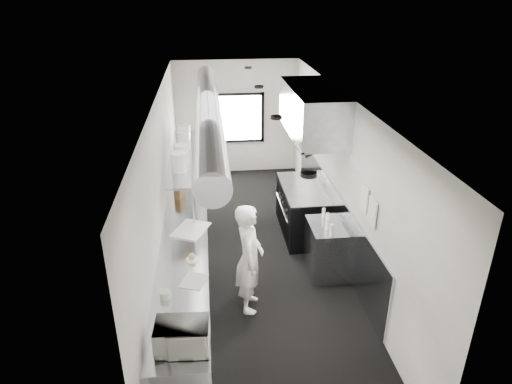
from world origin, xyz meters
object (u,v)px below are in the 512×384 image
object	(u,v)px
bottle_station	(328,249)
squeeze_bottle_b	(328,223)
exhaust_hood	(312,111)
plate_stack_d	(184,135)
pass_shelf	(183,157)
plate_stack_b	(181,154)
squeeze_bottle_c	(327,220)
line_cook	(249,258)
small_plate	(192,260)
far_work_table	(191,168)
squeeze_bottle_d	(328,218)
plate_stack_c	(183,141)
prep_counter	(187,251)
knife_block	(179,190)
range	(304,210)
squeeze_bottle_a	(332,230)
cutting_board	(191,230)
plate_stack_a	(179,162)
squeeze_bottle_e	(324,213)
microwave	(182,336)
deli_tub_b	(165,294)
deli_tub_a	(167,320)

from	to	relation	value
bottle_station	squeeze_bottle_b	bearing A→B (deg)	-125.49
exhaust_hood	plate_stack_d	size ratio (longest dim) A/B	5.97
pass_shelf	plate_stack_d	size ratio (longest dim) A/B	8.14
plate_stack_b	squeeze_bottle_c	size ratio (longest dim) A/B	1.82
line_cook	small_plate	xyz separation A→B (m)	(-0.80, -0.05, 0.07)
far_work_table	squeeze_bottle_d	xyz separation A→B (m)	(2.28, -3.80, 0.53)
exhaust_hood	line_cook	xyz separation A→B (m)	(-1.31, -2.12, -1.55)
pass_shelf	plate_stack_c	xyz separation A→B (m)	(0.01, 0.32, 0.20)
prep_counter	knife_block	world-z (taller)	knife_block
range	knife_block	xyz separation A→B (m)	(-2.32, -0.09, 0.56)
prep_counter	bottle_station	world-z (taller)	same
far_work_table	squeeze_bottle_b	distance (m)	4.62
squeeze_bottle_a	exhaust_hood	bearing A→B (deg)	89.59
cutting_board	plate_stack_a	world-z (taller)	plate_stack_a
far_work_table	knife_block	size ratio (longest dim) A/B	4.49
exhaust_hood	range	size ratio (longest dim) A/B	1.38
prep_counter	squeeze_bottle_c	distance (m)	2.33
squeeze_bottle_e	bottle_station	bearing A→B (deg)	-80.88
microwave	squeeze_bottle_a	bearing A→B (deg)	47.78
plate_stack_a	plate_stack_b	size ratio (longest dim) A/B	0.98
range	far_work_table	size ratio (longest dim) A/B	1.33
prep_counter	plate_stack_d	bearing A→B (deg)	90.72
microwave	squeeze_bottle_a	distance (m)	3.04
bottle_station	small_plate	world-z (taller)	small_plate
far_work_table	squeeze_bottle_c	world-z (taller)	squeeze_bottle_c
prep_counter	far_work_table	world-z (taller)	same
cutting_board	microwave	bearing A→B (deg)	-90.65
exhaust_hood	cutting_board	xyz separation A→B (m)	(-2.15, -1.32, -1.48)
plate_stack_d	squeeze_bottle_d	bearing A→B (deg)	-44.06
pass_shelf	small_plate	size ratio (longest dim) A/B	16.71
plate_stack_d	squeeze_bottle_b	size ratio (longest dim) A/B	1.86
far_work_table	squeeze_bottle_d	world-z (taller)	squeeze_bottle_d
bottle_station	far_work_table	size ratio (longest dim) A/B	0.75
plate_stack_c	squeeze_bottle_b	world-z (taller)	plate_stack_c
microwave	deli_tub_b	distance (m)	0.92
squeeze_bottle_b	squeeze_bottle_e	bearing A→B (deg)	84.86
plate_stack_d	plate_stack_b	bearing A→B (deg)	-91.05
cutting_board	plate_stack_b	bearing A→B (deg)	96.38
plate_stack_a	squeeze_bottle_e	bearing A→B (deg)	-15.70
bottle_station	squeeze_bottle_e	size ratio (longest dim) A/B	5.49
far_work_table	exhaust_hood	bearing A→B (deg)	-48.06
squeeze_bottle_a	plate_stack_b	bearing A→B (deg)	144.52
prep_counter	deli_tub_a	world-z (taller)	deli_tub_a
pass_shelf	squeeze_bottle_a	size ratio (longest dim) A/B	16.17
small_plate	plate_stack_d	size ratio (longest dim) A/B	0.49
plate_stack_c	squeeze_bottle_e	size ratio (longest dim) A/B	2.03
prep_counter	squeeze_bottle_b	xyz separation A→B (m)	(2.22, -0.31, 0.55)
plate_stack_d	squeeze_bottle_d	size ratio (longest dim) A/B	2.26
prep_counter	squeeze_bottle_a	xyz separation A→B (m)	(2.23, -0.50, 0.54)
range	knife_block	distance (m)	2.39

